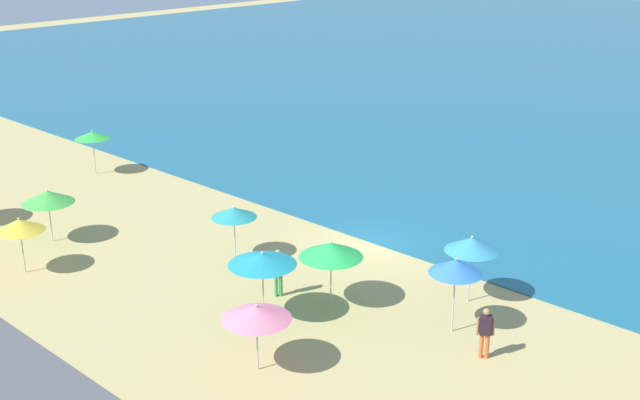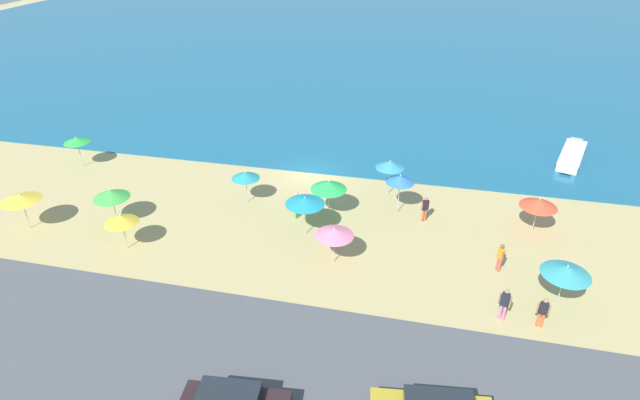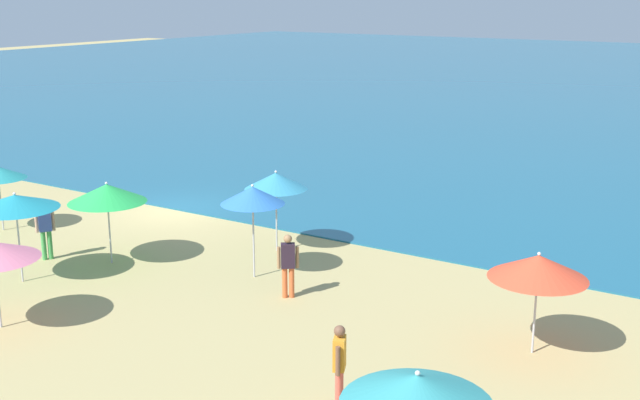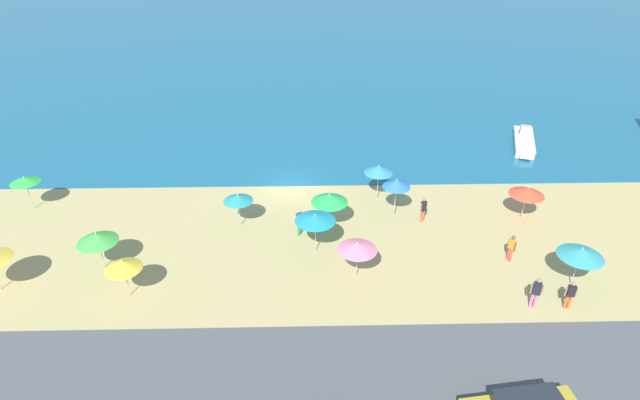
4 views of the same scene
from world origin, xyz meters
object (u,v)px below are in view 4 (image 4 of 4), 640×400
object	(u,v)px
beach_umbrella_4	(357,246)
beach_umbrella_9	(315,218)
beach_umbrella_10	(329,198)
beach_umbrella_11	(238,198)
beach_umbrella_1	(123,265)
beach_umbrella_0	(97,238)
beach_umbrella_3	(25,180)
beach_umbrella_2	(527,191)
beach_umbrella_8	(581,253)
bather_4	(536,292)
bather_1	(512,247)
bather_0	(570,294)
bather_2	(423,208)
bather_3	(299,221)
beach_umbrella_6	(379,169)
skiff_nearshore	(524,141)
beach_umbrella_7	(397,184)

from	to	relation	value
beach_umbrella_4	beach_umbrella_9	size ratio (longest dim) A/B	0.87
beach_umbrella_10	beach_umbrella_11	world-z (taller)	beach_umbrella_10
beach_umbrella_9	beach_umbrella_1	bearing A→B (deg)	-159.28
beach_umbrella_0	beach_umbrella_3	size ratio (longest dim) A/B	0.97
beach_umbrella_2	beach_umbrella_8	distance (m)	6.52
beach_umbrella_3	bather_4	world-z (taller)	beach_umbrella_3
beach_umbrella_9	bather_1	world-z (taller)	beach_umbrella_9
bather_0	bather_2	world-z (taller)	bather_2
beach_umbrella_2	bather_2	xyz separation A→B (m)	(-6.47, -0.20, -1.05)
beach_umbrella_11	bather_3	size ratio (longest dim) A/B	1.24
beach_umbrella_6	beach_umbrella_10	distance (m)	4.96
beach_umbrella_10	skiff_nearshore	size ratio (longest dim) A/B	0.41
beach_umbrella_0	beach_umbrella_8	distance (m)	25.49
bather_4	beach_umbrella_7	bearing A→B (deg)	122.74
beach_umbrella_7	bather_1	xyz separation A→B (m)	(5.81, -4.95, -1.41)
bather_3	skiff_nearshore	distance (m)	22.60
bather_3	beach_umbrella_6	bearing A→B (deg)	39.52
beach_umbrella_3	bather_0	world-z (taller)	beach_umbrella_3
bather_2	bather_3	world-z (taller)	bather_3
beach_umbrella_1	beach_umbrella_2	distance (m)	24.00
beach_umbrella_3	bather_2	distance (m)	25.72
bather_2	bather_4	size ratio (longest dim) A/B	0.94
bather_3	beach_umbrella_4	bearing A→B (deg)	-51.28
bather_0	bather_1	size ratio (longest dim) A/B	0.97
bather_1	skiff_nearshore	distance (m)	16.96
bather_0	bather_4	xyz separation A→B (m)	(-1.70, 0.09, 0.09)
beach_umbrella_10	bather_4	xyz separation A→B (m)	(9.92, -7.46, -1.10)
beach_umbrella_2	bather_0	xyz separation A→B (m)	(-0.81, -8.32, -1.09)
beach_umbrella_2	bather_4	world-z (taller)	beach_umbrella_2
beach_umbrella_6	beach_umbrella_9	world-z (taller)	beach_umbrella_9
beach_umbrella_4	beach_umbrella_7	distance (m)	6.77
beach_umbrella_10	skiff_nearshore	bearing A→B (deg)	35.46
beach_umbrella_4	beach_umbrella_11	xyz separation A→B (m)	(-6.89, 5.13, 0.05)
beach_umbrella_7	beach_umbrella_3	bearing A→B (deg)	176.60
beach_umbrella_3	beach_umbrella_2	bearing A→B (deg)	-3.52
beach_umbrella_11	bather_0	world-z (taller)	beach_umbrella_11
beach_umbrella_6	beach_umbrella_9	bearing A→B (deg)	-125.79
bather_0	beach_umbrella_7	bearing A→B (deg)	129.63
bather_2	skiff_nearshore	size ratio (longest dim) A/B	0.29
bather_3	beach_umbrella_9	bearing A→B (deg)	-59.48
beach_umbrella_0	beach_umbrella_3	bearing A→B (deg)	137.00
beach_umbrella_7	beach_umbrella_11	world-z (taller)	beach_umbrella_7
beach_umbrella_8	beach_umbrella_11	xyz separation A→B (m)	(-18.31, 6.14, -0.11)
beach_umbrella_1	beach_umbrella_7	size ratio (longest dim) A/B	0.85
beach_umbrella_0	bather_1	bearing A→B (deg)	0.24
bather_2	bather_1	bearing A→B (deg)	-45.51
beach_umbrella_9	beach_umbrella_3	bearing A→B (deg)	164.55
beach_umbrella_3	bather_4	xyz separation A→B (m)	(29.55, -10.21, -1.12)
bather_0	skiff_nearshore	bearing A→B (deg)	75.17
beach_umbrella_3	beach_umbrella_9	distance (m)	19.43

